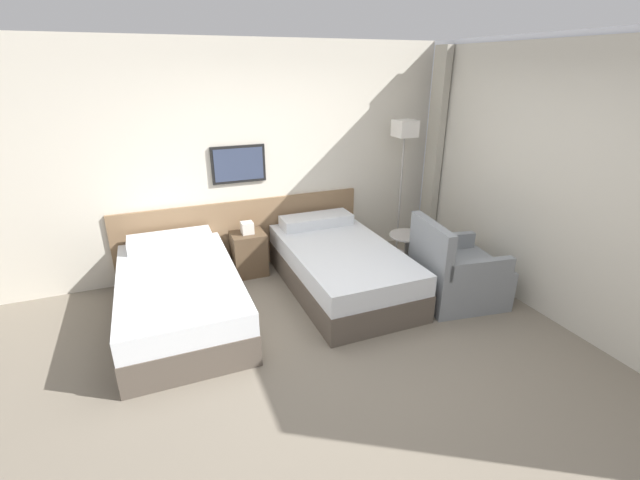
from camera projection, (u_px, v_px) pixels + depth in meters
name	position (u px, v px, depth m)	size (l,w,h in m)	color
ground_plane	(350.00, 354.00, 3.85)	(16.00, 16.00, 0.00)	slate
wall_headboard	(272.00, 163.00, 5.25)	(10.00, 0.10, 2.70)	beige
wall_window	(564.00, 187.00, 4.06)	(0.21, 4.69, 2.70)	white
bed_near_door	(180.00, 296.00, 4.28)	(1.12, 2.00, 0.65)	brown
bed_near_window	(340.00, 267.00, 4.89)	(1.12, 2.00, 0.65)	brown
nightstand	(249.00, 253.00, 5.24)	(0.40, 0.36, 0.68)	brown
floor_lamp	(404.00, 142.00, 5.34)	(0.25, 0.25, 1.79)	#9E9993
side_table	(406.00, 248.00, 5.07)	(0.42, 0.42, 0.57)	gray
armchair	(455.00, 275.00, 4.65)	(0.96, 0.92, 0.93)	gray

